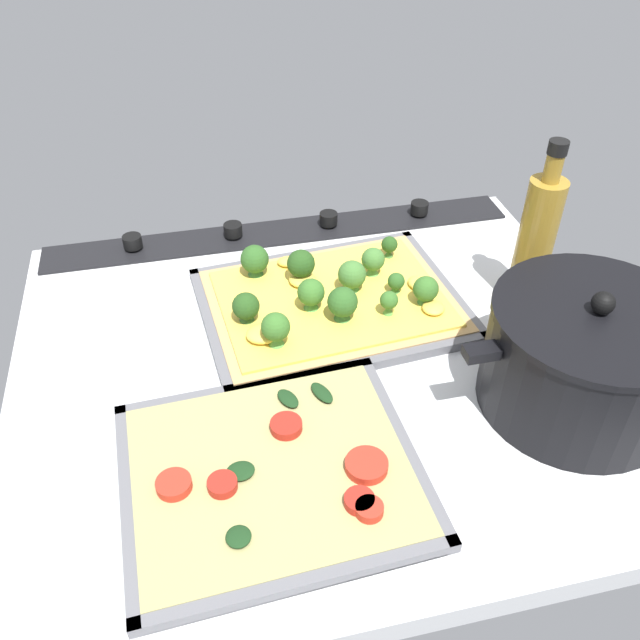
{
  "coord_description": "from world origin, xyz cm",
  "views": [
    {
      "loc": [
        13.85,
        57.93,
        54.97
      ],
      "look_at": [
        0.01,
        -2.79,
        4.0
      ],
      "focal_mm": 37.36,
      "sensor_mm": 36.0,
      "label": 1
    }
  ],
  "objects": [
    {
      "name": "cooking_pot",
      "position": [
        -25.7,
        12.75,
        6.41
      ],
      "size": [
        28.49,
        21.72,
        15.14
      ],
      "color": "black",
      "rests_on": "ground_plane"
    },
    {
      "name": "baking_tray_front",
      "position": [
        -3.07,
        -9.59,
        0.37
      ],
      "size": [
        35.67,
        28.55,
        1.3
      ],
      "color": "slate",
      "rests_on": "ground_plane"
    },
    {
      "name": "veggie_pizza_back",
      "position": [
        9.02,
        15.92,
        1.07
      ],
      "size": [
        28.35,
        24.79,
        1.9
      ],
      "color": "tan",
      "rests_on": "baking_tray_back"
    },
    {
      "name": "baking_tray_back",
      "position": [
        9.27,
        15.82,
        0.37
      ],
      "size": [
        30.87,
        27.3,
        1.3
      ],
      "color": "slate",
      "rests_on": "ground_plane"
    },
    {
      "name": "stove_control_panel",
      "position": [
        0.0,
        -29.62,
        0.56
      ],
      "size": [
        71.61,
        7.0,
        2.6
      ],
      "color": "black",
      "rests_on": "ground_plane"
    },
    {
      "name": "ground_plane",
      "position": [
        0.0,
        0.0,
        -1.5
      ],
      "size": [
        74.59,
        66.23,
        3.0
      ],
      "primitive_type": "cube",
      "color": "silver"
    },
    {
      "name": "broccoli_pizza",
      "position": [
        -2.61,
        -9.56,
        2.21
      ],
      "size": [
        33.07,
        25.96,
        5.97
      ],
      "color": "tan",
      "rests_on": "baking_tray_front"
    },
    {
      "name": "oil_bottle",
      "position": [
        -28.84,
        -5.95,
        9.49
      ],
      "size": [
        4.7,
        4.7,
        22.72
      ],
      "color": "olive",
      "rests_on": "ground_plane"
    }
  ]
}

